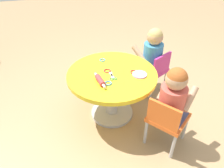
# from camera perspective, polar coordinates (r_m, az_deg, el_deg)

# --- Properties ---
(ground_plane) EXTENTS (10.00, 10.00, 0.00)m
(ground_plane) POSITION_cam_1_polar(r_m,az_deg,el_deg) (2.31, 0.00, -7.80)
(ground_plane) COLOR tan
(craft_table) EXTENTS (0.85, 0.85, 0.52)m
(craft_table) POSITION_cam_1_polar(r_m,az_deg,el_deg) (2.06, 0.00, -0.02)
(craft_table) COLOR silver
(craft_table) RESTS_ON ground
(child_chair_left) EXTENTS (0.42, 0.42, 0.54)m
(child_chair_left) POSITION_cam_1_polar(r_m,az_deg,el_deg) (1.87, 14.48, -9.14)
(child_chair_left) COLOR #B7B7BC
(child_chair_left) RESTS_ON ground
(seated_child_left) EXTENTS (0.43, 0.44, 0.51)m
(seated_child_left) POSITION_cam_1_polar(r_m,az_deg,el_deg) (1.75, 16.12, -3.12)
(seated_child_left) COLOR #3F4772
(seated_child_left) RESTS_ON ground
(child_chair_right) EXTENTS (0.41, 0.41, 0.54)m
(child_chair_right) POSITION_cam_1_polar(r_m,az_deg,el_deg) (2.46, 11.06, 3.69)
(child_chair_right) COLOR #B7B7BC
(child_chair_right) RESTS_ON ground
(seated_child_right) EXTENTS (0.43, 0.40, 0.51)m
(seated_child_right) POSITION_cam_1_polar(r_m,az_deg,el_deg) (2.37, 10.93, 8.70)
(seated_child_right) COLOR #3F4772
(seated_child_right) RESTS_ON ground
(rolling_pin) EXTENTS (0.23, 0.07, 0.05)m
(rolling_pin) POSITION_cam_1_polar(r_m,az_deg,el_deg) (1.84, -3.26, 1.02)
(rolling_pin) COLOR #D83F3F
(rolling_pin) RESTS_ON craft_table
(craft_scissors) EXTENTS (0.13, 0.07, 0.01)m
(craft_scissors) POSITION_cam_1_polar(r_m,az_deg,el_deg) (1.92, 0.17, 1.85)
(craft_scissors) COLOR silver
(craft_scissors) RESTS_ON craft_table
(playdough_blob_0) EXTENTS (0.13, 0.13, 0.01)m
(playdough_blob_0) POSITION_cam_1_polar(r_m,az_deg,el_deg) (1.96, 7.45, 2.54)
(playdough_blob_0) COLOR #CC99E5
(playdough_blob_0) RESTS_ON craft_table
(cookie_cutter_0) EXTENTS (0.06, 0.06, 0.01)m
(cookie_cutter_0) POSITION_cam_1_polar(r_m,az_deg,el_deg) (1.84, -1.03, 0.22)
(cookie_cutter_0) COLOR #3F99D8
(cookie_cutter_0) RESTS_ON craft_table
(cookie_cutter_1) EXTENTS (0.06, 0.06, 0.01)m
(cookie_cutter_1) POSITION_cam_1_polar(r_m,az_deg,el_deg) (2.18, -2.57, 6.47)
(cookie_cutter_1) COLOR #3F99D8
(cookie_cutter_1) RESTS_ON craft_table
(cookie_cutter_2) EXTENTS (0.07, 0.07, 0.01)m
(cookie_cutter_2) POSITION_cam_1_polar(r_m,az_deg,el_deg) (2.00, 5.86, 3.29)
(cookie_cutter_2) COLOR red
(cookie_cutter_2) RESTS_ON craft_table
(cookie_cutter_3) EXTENTS (0.07, 0.07, 0.01)m
(cookie_cutter_3) POSITION_cam_1_polar(r_m,az_deg,el_deg) (2.01, -1.29, 3.60)
(cookie_cutter_3) COLOR red
(cookie_cutter_3) RESTS_ON craft_table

